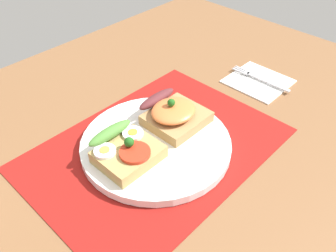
{
  "coord_description": "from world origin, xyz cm",
  "views": [
    {
      "loc": [
        -31.02,
        -32.32,
        42.71
      ],
      "look_at": [
        3.0,
        0.0,
        3.29
      ],
      "focal_mm": 38.04,
      "sensor_mm": 36.0,
      "label": 1
    }
  ],
  "objects_px": {
    "sandwich_salmon": "(173,113)",
    "sandwich_egg_tomato": "(126,151)",
    "fork": "(259,78)",
    "napkin": "(258,81)",
    "plate": "(156,144)"
  },
  "relations": [
    {
      "from": "napkin",
      "to": "fork",
      "type": "xyz_separation_m",
      "value": [
        0.0,
        0.0,
        0.0
      ]
    },
    {
      "from": "sandwich_egg_tomato",
      "to": "napkin",
      "type": "height_order",
      "value": "sandwich_egg_tomato"
    },
    {
      "from": "sandwich_salmon",
      "to": "napkin",
      "type": "height_order",
      "value": "sandwich_salmon"
    },
    {
      "from": "plate",
      "to": "fork",
      "type": "bearing_deg",
      "value": -1.93
    },
    {
      "from": "plate",
      "to": "sandwich_salmon",
      "type": "height_order",
      "value": "sandwich_salmon"
    },
    {
      "from": "napkin",
      "to": "fork",
      "type": "bearing_deg",
      "value": 34.12
    },
    {
      "from": "plate",
      "to": "sandwich_egg_tomato",
      "type": "distance_m",
      "value": 0.07
    },
    {
      "from": "plate",
      "to": "fork",
      "type": "distance_m",
      "value": 0.31
    },
    {
      "from": "sandwich_egg_tomato",
      "to": "fork",
      "type": "relative_size",
      "value": 0.69
    },
    {
      "from": "fork",
      "to": "plate",
      "type": "bearing_deg",
      "value": 178.07
    },
    {
      "from": "sandwich_salmon",
      "to": "sandwich_egg_tomato",
      "type": "bearing_deg",
      "value": -176.08
    },
    {
      "from": "sandwich_egg_tomato",
      "to": "napkin",
      "type": "distance_m",
      "value": 0.37
    },
    {
      "from": "sandwich_salmon",
      "to": "fork",
      "type": "height_order",
      "value": "sandwich_salmon"
    },
    {
      "from": "sandwich_egg_tomato",
      "to": "napkin",
      "type": "relative_size",
      "value": 0.79
    },
    {
      "from": "napkin",
      "to": "fork",
      "type": "relative_size",
      "value": 0.87
    }
  ]
}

